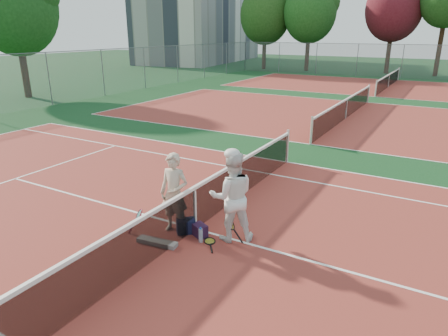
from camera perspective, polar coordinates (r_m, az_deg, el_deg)
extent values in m
plane|color=#0E3617|center=(8.94, -4.09, -8.70)|extent=(130.00, 130.00, 0.00)
cube|color=maroon|center=(8.94, -4.09, -8.68)|extent=(23.77, 10.97, 0.01)
cube|color=maroon|center=(20.95, 16.94, 6.77)|extent=(23.77, 10.97, 0.01)
cube|color=maroon|center=(34.09, 22.37, 10.63)|extent=(23.77, 10.97, 0.01)
cube|color=beige|center=(60.16, -3.23, 22.17)|extent=(12.96, 23.18, 15.00)
imported|color=#C2AE96|center=(8.57, -7.11, -3.59)|extent=(0.69, 0.51, 1.76)
imported|color=white|center=(8.14, 1.13, -4.11)|extent=(1.17, 1.12, 1.91)
cube|color=black|center=(8.75, -5.49, -8.25)|extent=(0.47, 0.46, 0.31)
cube|color=black|center=(8.60, -3.47, -8.88)|extent=(0.40, 0.35, 0.27)
cube|color=slate|center=(8.43, -9.54, -10.41)|extent=(0.89, 0.32, 0.09)
cylinder|color=#C8E7FE|center=(8.36, -3.35, -9.62)|extent=(0.09, 0.09, 0.30)
cylinder|color=#382314|center=(47.48, 5.77, 16.71)|extent=(0.44, 0.44, 4.64)
ellipsoid|color=#1A3F12|center=(47.48, 5.91, 20.90)|extent=(5.55, 5.55, 6.38)
cylinder|color=#382314|center=(45.87, 11.85, 16.44)|extent=(0.44, 0.44, 4.80)
ellipsoid|color=#164914|center=(45.88, 12.17, 20.92)|extent=(5.51, 5.51, 6.33)
cylinder|color=#382314|center=(45.26, 22.50, 15.51)|extent=(0.44, 0.44, 4.94)
ellipsoid|color=#4F111A|center=(45.28, 23.12, 20.16)|extent=(5.44, 5.44, 6.25)
cylinder|color=#382314|center=(44.46, 28.46, 15.17)|extent=(0.44, 0.44, 5.72)
cylinder|color=#382314|center=(29.52, -26.75, 13.31)|extent=(0.44, 0.44, 4.44)
ellipsoid|color=#134314|center=(29.49, -27.75, 19.71)|extent=(5.16, 5.16, 5.93)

